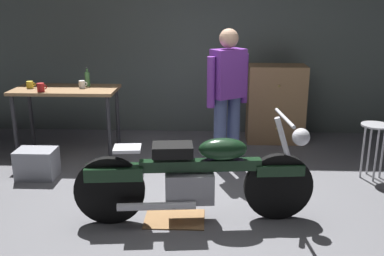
# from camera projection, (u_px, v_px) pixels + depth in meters

# --- Properties ---
(ground_plane) EXTENTS (12.00, 12.00, 0.00)m
(ground_plane) POSITION_uv_depth(u_px,v_px,m) (186.00, 213.00, 4.29)
(ground_plane) COLOR slate
(back_wall) EXTENTS (8.00, 0.12, 3.10)m
(back_wall) POSITION_uv_depth(u_px,v_px,m) (196.00, 29.00, 6.54)
(back_wall) COLOR #56605B
(back_wall) RESTS_ON ground_plane
(workbench) EXTENTS (1.30, 0.64, 0.90)m
(workbench) POSITION_uv_depth(u_px,v_px,m) (66.00, 97.00, 5.63)
(workbench) COLOR #99724C
(workbench) RESTS_ON ground_plane
(motorcycle) EXTENTS (2.19, 0.62, 1.00)m
(motorcycle) POSITION_uv_depth(u_px,v_px,m) (197.00, 176.00, 4.02)
(motorcycle) COLOR black
(motorcycle) RESTS_ON ground_plane
(person_standing) EXTENTS (0.48, 0.40, 1.67)m
(person_standing) POSITION_uv_depth(u_px,v_px,m) (228.00, 93.00, 5.17)
(person_standing) COLOR #475381
(person_standing) RESTS_ON ground_plane
(shop_stool) EXTENTS (0.32, 0.32, 0.64)m
(shop_stool) POSITION_uv_depth(u_px,v_px,m) (374.00, 136.00, 4.99)
(shop_stool) COLOR #B2B2B7
(shop_stool) RESTS_ON ground_plane
(wooden_dresser) EXTENTS (0.80, 0.47, 1.10)m
(wooden_dresser) POSITION_uv_depth(u_px,v_px,m) (276.00, 104.00, 6.29)
(wooden_dresser) COLOR #99724C
(wooden_dresser) RESTS_ON ground_plane
(drip_tray) EXTENTS (0.56, 0.40, 0.01)m
(drip_tray) POSITION_uv_depth(u_px,v_px,m) (175.00, 219.00, 4.16)
(drip_tray) COLOR olive
(drip_tray) RESTS_ON ground_plane
(storage_bin) EXTENTS (0.44, 0.32, 0.34)m
(storage_bin) POSITION_uv_depth(u_px,v_px,m) (37.00, 163.00, 5.09)
(storage_bin) COLOR gray
(storage_bin) RESTS_ON ground_plane
(mug_red_diner) EXTENTS (0.12, 0.09, 0.10)m
(mug_red_diner) POSITION_uv_depth(u_px,v_px,m) (41.00, 87.00, 5.38)
(mug_red_diner) COLOR red
(mug_red_diner) RESTS_ON workbench
(mug_white_ceramic) EXTENTS (0.11, 0.08, 0.09)m
(mug_white_ceramic) POSITION_uv_depth(u_px,v_px,m) (82.00, 84.00, 5.60)
(mug_white_ceramic) COLOR white
(mug_white_ceramic) RESTS_ON workbench
(mug_yellow_tall) EXTENTS (0.12, 0.08, 0.09)m
(mug_yellow_tall) POSITION_uv_depth(u_px,v_px,m) (30.00, 85.00, 5.59)
(mug_yellow_tall) COLOR yellow
(mug_yellow_tall) RESTS_ON workbench
(bottle) EXTENTS (0.06, 0.06, 0.24)m
(bottle) POSITION_uv_depth(u_px,v_px,m) (87.00, 79.00, 5.71)
(bottle) COLOR #4C8C4C
(bottle) RESTS_ON workbench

